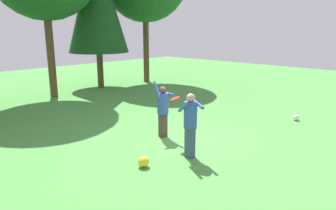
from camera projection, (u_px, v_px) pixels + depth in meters
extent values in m
plane|color=#4C9342|center=(187.00, 137.00, 9.65)|extent=(40.00, 40.00, 0.00)
cube|color=#4C382D|center=(163.00, 125.00, 9.66)|extent=(0.19, 0.22, 0.74)
cylinder|color=#334C9E|center=(163.00, 103.00, 9.49)|extent=(0.34, 0.34, 0.64)
sphere|color=brown|center=(163.00, 90.00, 9.39)|extent=(0.21, 0.21, 0.21)
cylinder|color=#334C9E|center=(168.00, 94.00, 9.52)|extent=(0.22, 0.55, 0.12)
cylinder|color=#334C9E|center=(157.00, 90.00, 9.29)|extent=(0.18, 0.38, 0.50)
cube|color=#38476B|center=(190.00, 143.00, 8.11)|extent=(0.19, 0.22, 0.79)
cylinder|color=#334C9E|center=(190.00, 115.00, 7.93)|extent=(0.34, 0.34, 0.69)
sphere|color=tan|center=(191.00, 98.00, 7.82)|extent=(0.22, 0.22, 0.22)
cylinder|color=#334C9E|center=(183.00, 107.00, 7.81)|extent=(0.31, 0.52, 0.37)
cylinder|color=#334C9E|center=(198.00, 104.00, 7.93)|extent=(0.33, 0.57, 0.16)
cylinder|color=red|center=(175.00, 99.00, 8.84)|extent=(0.38, 0.38, 0.12)
sphere|color=yellow|center=(143.00, 162.00, 7.58)|extent=(0.28, 0.28, 0.28)
sphere|color=white|center=(296.00, 118.00, 11.40)|extent=(0.21, 0.21, 0.21)
cylinder|color=brown|center=(50.00, 49.00, 14.81)|extent=(0.35, 0.35, 4.59)
cylinder|color=brown|center=(146.00, 44.00, 19.21)|extent=(0.35, 0.35, 4.60)
cylinder|color=brown|center=(100.00, 55.00, 17.29)|extent=(0.34, 0.34, 3.60)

